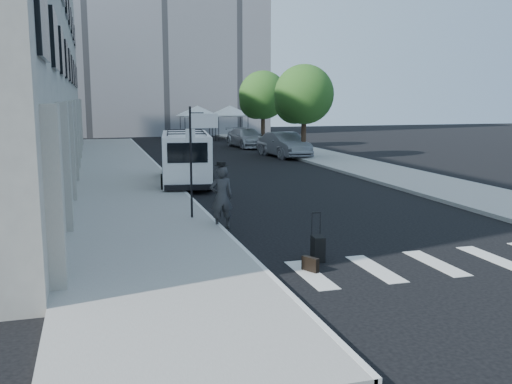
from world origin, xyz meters
TOP-DOWN VIEW (x-y plane):
  - ground at (0.00, 0.00)m, footprint 120.00×120.00m
  - sidewalk_left at (-4.25, 16.00)m, footprint 4.50×48.00m
  - sidewalk_right at (9.00, 20.00)m, footprint 4.00×56.00m
  - building_far at (2.00, 50.00)m, footprint 22.00×12.00m
  - sign_pole at (-2.36, 3.20)m, footprint 1.03×0.07m
  - tree_near at (7.50, 20.15)m, footprint 3.80×3.83m
  - tree_far at (7.50, 29.15)m, footprint 3.80×3.83m
  - tent_left at (4.00, 38.00)m, footprint 4.00×4.00m
  - tent_right at (7.20, 38.50)m, footprint 4.00×4.00m
  - businessman at (-1.90, 2.00)m, footprint 0.71×0.47m
  - briefcase at (-0.92, -2.78)m, footprint 0.31×0.45m
  - suitcase at (-0.42, -2.00)m, footprint 0.30×0.44m
  - cargo_van at (-1.47, 11.21)m, footprint 2.81×6.39m
  - parked_car_a at (6.80, 21.91)m, footprint 2.62×5.25m
  - parked_car_b at (6.80, 21.32)m, footprint 2.25×5.16m
  - parked_car_c at (6.37, 29.37)m, footprint 2.64×5.47m

SIDE VIEW (x-z plane):
  - ground at x=0.00m, z-range 0.00..0.00m
  - sidewalk_left at x=-4.25m, z-range 0.00..0.15m
  - sidewalk_right at x=9.00m, z-range 0.00..0.15m
  - briefcase at x=-0.92m, z-range 0.00..0.34m
  - suitcase at x=-0.42m, z-range -0.27..0.89m
  - parked_car_c at x=6.37m, z-range 0.00..1.53m
  - parked_car_b at x=6.80m, z-range 0.00..1.65m
  - parked_car_a at x=6.80m, z-range 0.00..1.72m
  - businessman at x=-1.90m, z-range 0.00..1.92m
  - cargo_van at x=-1.47m, z-range 0.04..2.37m
  - sign_pole at x=-2.36m, z-range 0.90..4.40m
  - tent_left at x=4.00m, z-range 1.11..4.31m
  - tent_right at x=7.20m, z-range 1.11..4.31m
  - tree_near at x=7.50m, z-range 0.96..6.99m
  - tree_far at x=7.50m, z-range 0.96..6.99m
  - building_far at x=2.00m, z-range 0.00..25.00m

